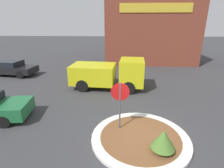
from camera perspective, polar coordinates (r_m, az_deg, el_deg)
ground_plane at (r=7.94m, az=9.13°, el=-17.26°), size 120.00×120.00×0.00m
traffic_island at (r=7.90m, az=9.16°, el=-16.89°), size 4.16×4.16×0.13m
stop_sign at (r=7.58m, az=2.64°, el=-4.53°), size 0.80×0.07×2.33m
island_shrub at (r=6.98m, az=16.45°, el=-16.90°), size 0.89×0.89×0.91m
utility_truck at (r=13.02m, az=-1.10°, el=3.50°), size 5.48×2.68×2.23m
storefront_building at (r=22.86m, az=12.16°, el=15.90°), size 10.57×6.07×6.95m
parked_sedan_black at (r=18.92m, az=-30.01°, el=4.58°), size 4.60×2.31×1.38m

